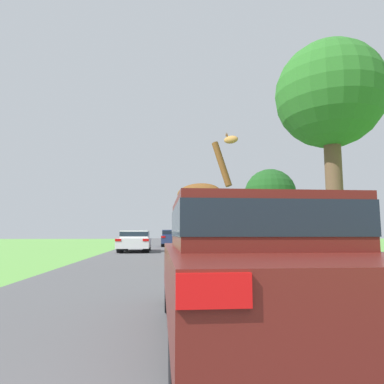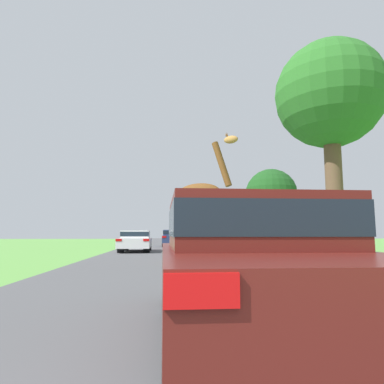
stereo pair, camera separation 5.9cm
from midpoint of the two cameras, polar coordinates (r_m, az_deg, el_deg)
The scene contains 8 objects.
road at distance 29.98m, azimuth -3.99°, elevation -9.05°, with size 7.50×120.00×0.00m.
giraffe_near_road at distance 13.34m, azimuth 1.64°, elevation -1.28°, with size 2.45×1.79×4.96m.
car_lead_maroon at distance 3.75m, azimuth 9.75°, elevation -11.48°, with size 1.80×4.30×1.43m.
car_queue_right at distance 25.24m, azimuth 0.50°, elevation -7.62°, with size 1.92×4.04×1.52m.
car_queue_left at distance 30.33m, azimuth -3.10°, elevation -7.60°, with size 1.97×3.98×1.43m.
car_far_ahead at distance 21.63m, azimuth -9.28°, elevation -7.94°, with size 1.85×4.67×1.28m.
tree_left_edge at distance 13.12m, azimuth 22.09°, elevation 14.44°, with size 3.69×3.69×7.70m.
tree_centre_back at distance 36.76m, azimuth 13.11°, elevation -0.43°, with size 5.37×5.37×7.87m.
Camera 2 is at (-0.48, 0.04, 1.07)m, focal length 32.00 mm.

